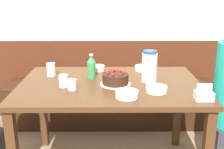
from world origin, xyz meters
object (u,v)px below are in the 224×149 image
at_px(water_pitcher, 149,66).
at_px(glass_shot_small, 72,85).
at_px(soju_bottle, 91,67).
at_px(bowl_sauce_shallow, 98,68).
at_px(birthday_cake, 115,79).
at_px(napkin_holder, 204,94).
at_px(bowl_side_dish, 156,89).
at_px(glass_water_tall, 63,81).
at_px(bowl_soup_white, 126,94).
at_px(bench_seat, 110,104).
at_px(bowl_rice_small, 143,68).
at_px(glass_tumbler_short, 51,70).

relative_size(water_pitcher, glass_shot_small, 3.17).
xyz_separation_m(soju_bottle, bowl_sauce_shallow, (0.04, 0.22, -0.07)).
bearing_deg(birthday_cake, napkin_holder, -28.88).
xyz_separation_m(bowl_side_dish, glass_water_tall, (-0.64, 0.11, 0.02)).
bearing_deg(water_pitcher, soju_bottle, 170.46).
height_order(bowl_soup_white, glass_shot_small, glass_shot_small).
distance_m(water_pitcher, glass_shot_small, 0.59).
relative_size(bench_seat, glass_water_tall, 25.25).
bearing_deg(bowl_sauce_shallow, bowl_rice_small, 0.18).
bearing_deg(bowl_rice_small, glass_shot_small, -138.83).
xyz_separation_m(soju_bottle, napkin_holder, (0.73, -0.45, -0.05)).
xyz_separation_m(bowl_soup_white, bowl_sauce_shallow, (-0.21, 0.62, 0.00)).
distance_m(water_pitcher, bowl_side_dish, 0.25).
relative_size(bench_seat, bowl_soup_white, 14.77).
xyz_separation_m(glass_water_tall, glass_shot_small, (0.07, -0.06, -0.01)).
relative_size(bench_seat, bowl_rice_small, 15.06).
distance_m(soju_bottle, bowl_soup_white, 0.48).
height_order(soju_bottle, napkin_holder, soju_bottle).
bearing_deg(bowl_side_dish, bowl_soup_white, -154.84).
bearing_deg(bench_seat, soju_bottle, -101.49).
height_order(bowl_rice_small, glass_shot_small, glass_shot_small).
bearing_deg(napkin_holder, bowl_side_dish, 152.06).
relative_size(soju_bottle, glass_tumbler_short, 1.84).
relative_size(bowl_side_dish, bowl_sauce_shallow, 1.37).
relative_size(bowl_soup_white, bowl_rice_small, 1.02).
distance_m(birthday_cake, soju_bottle, 0.24).
height_order(glass_water_tall, glass_shot_small, glass_water_tall).
relative_size(bowl_sauce_shallow, glass_tumbler_short, 1.01).
height_order(bench_seat, soju_bottle, soju_bottle).
bearing_deg(glass_water_tall, water_pitcher, 11.26).
bearing_deg(soju_bottle, bowl_soup_white, -57.98).
height_order(water_pitcher, bowl_side_dish, water_pitcher).
relative_size(water_pitcher, bowl_sauce_shallow, 2.23).
xyz_separation_m(bowl_soup_white, bowl_side_dish, (0.21, 0.10, -0.00)).
xyz_separation_m(water_pitcher, glass_shot_small, (-0.55, -0.18, -0.08)).
relative_size(water_pitcher, napkin_holder, 2.14).
bearing_deg(birthday_cake, bowl_sauce_shallow, 110.80).
height_order(water_pitcher, glass_water_tall, water_pitcher).
xyz_separation_m(bowl_side_dish, glass_shot_small, (-0.57, 0.05, 0.02)).
bearing_deg(napkin_holder, bowl_rice_small, 114.30).
xyz_separation_m(glass_tumbler_short, glass_shot_small, (0.21, -0.32, -0.02)).
height_order(bowl_rice_small, bowl_sauce_shallow, bowl_sauce_shallow).
distance_m(bowl_side_dish, glass_water_tall, 0.65).
relative_size(water_pitcher, glass_water_tall, 2.69).
height_order(bowl_sauce_shallow, glass_tumbler_short, glass_tumbler_short).
relative_size(water_pitcher, bowl_side_dish, 1.63).
distance_m(soju_bottle, glass_tumbler_short, 0.34).
bearing_deg(water_pitcher, birthday_cake, -163.66).
relative_size(birthday_cake, glass_tumbler_short, 2.15).
height_order(bowl_soup_white, glass_tumbler_short, glass_tumbler_short).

